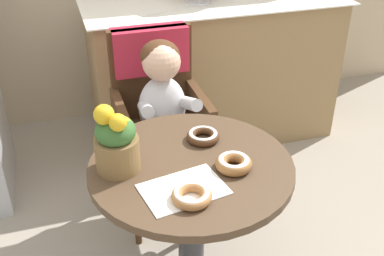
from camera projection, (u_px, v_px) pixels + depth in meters
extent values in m
cylinder|color=#4C3826|center=(191.00, 167.00, 1.64)|extent=(0.72, 0.72, 0.03)
cylinder|color=#333338|center=(191.00, 243.00, 1.82)|extent=(0.10, 0.10, 0.69)
cube|color=#472D19|center=(162.00, 137.00, 2.25)|extent=(0.42, 0.42, 0.04)
cube|color=#472D19|center=(151.00, 73.00, 2.28)|extent=(0.40, 0.04, 0.46)
cube|color=#472D19|center=(122.00, 122.00, 2.15)|extent=(0.04, 0.38, 0.18)
cube|color=#472D19|center=(200.00, 111.00, 2.25)|extent=(0.04, 0.38, 0.18)
cube|color=#B22338|center=(150.00, 50.00, 2.22)|extent=(0.36, 0.11, 0.22)
cylinder|color=#472D19|center=(136.00, 207.00, 2.19)|extent=(0.03, 0.03, 0.45)
cylinder|color=#472D19|center=(209.00, 192.00, 2.28)|extent=(0.03, 0.03, 0.45)
cylinder|color=#472D19|center=(123.00, 164.00, 2.48)|extent=(0.03, 0.03, 0.45)
cylinder|color=#472D19|center=(188.00, 153.00, 2.57)|extent=(0.03, 0.03, 0.45)
ellipsoid|color=silver|center=(162.00, 107.00, 2.15)|extent=(0.22, 0.16, 0.30)
sphere|color=#E0B293|center=(161.00, 62.00, 2.03)|extent=(0.17, 0.17, 0.17)
ellipsoid|color=#4C2D19|center=(160.00, 55.00, 2.03)|extent=(0.17, 0.17, 0.14)
cylinder|color=silver|center=(146.00, 109.00, 2.03)|extent=(0.08, 0.23, 0.13)
sphere|color=#E0B293|center=(153.00, 131.00, 2.00)|extent=(0.06, 0.06, 0.06)
cylinder|color=silver|center=(188.00, 103.00, 2.08)|extent=(0.08, 0.23, 0.13)
sphere|color=#E0B293|center=(191.00, 125.00, 2.05)|extent=(0.06, 0.06, 0.06)
cylinder|color=#3F4760|center=(156.00, 138.00, 2.13)|extent=(0.09, 0.22, 0.09)
cylinder|color=#3F4760|center=(163.00, 182.00, 2.12)|extent=(0.08, 0.08, 0.26)
cylinder|color=#3F4760|center=(179.00, 134.00, 2.16)|extent=(0.09, 0.22, 0.09)
cylinder|color=#3F4760|center=(186.00, 178.00, 2.15)|extent=(0.08, 0.08, 0.26)
cube|color=white|center=(184.00, 189.00, 1.50)|extent=(0.29, 0.22, 0.00)
torus|color=#4C2D19|center=(203.00, 136.00, 1.75)|extent=(0.12, 0.12, 0.03)
torus|color=white|center=(203.00, 134.00, 1.75)|extent=(0.11, 0.11, 0.02)
torus|color=#936033|center=(234.00, 164.00, 1.59)|extent=(0.13, 0.13, 0.04)
torus|color=white|center=(234.00, 161.00, 1.59)|extent=(0.11, 0.11, 0.02)
torus|color=#AD7542|center=(192.00, 196.00, 1.45)|extent=(0.13, 0.13, 0.04)
torus|color=white|center=(192.00, 193.00, 1.44)|extent=(0.11, 0.11, 0.02)
cylinder|color=brown|center=(118.00, 154.00, 1.57)|extent=(0.15, 0.15, 0.12)
ellipsoid|color=#38662D|center=(115.00, 131.00, 1.53)|extent=(0.14, 0.14, 0.10)
sphere|color=gold|center=(124.00, 124.00, 1.53)|extent=(0.05, 0.05, 0.05)
sphere|color=gold|center=(115.00, 127.00, 1.56)|extent=(0.05, 0.05, 0.05)
sphere|color=gold|center=(104.00, 115.00, 1.48)|extent=(0.07, 0.07, 0.07)
sphere|color=gold|center=(118.00, 123.00, 1.46)|extent=(0.06, 0.06, 0.06)
cube|color=#93754C|center=(213.00, 71.00, 2.98)|extent=(1.50, 0.56, 0.90)
cube|color=white|center=(215.00, 1.00, 2.75)|extent=(1.56, 0.62, 0.01)
cylinder|color=silver|center=(197.00, 1.00, 2.72)|extent=(0.16, 0.16, 0.01)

